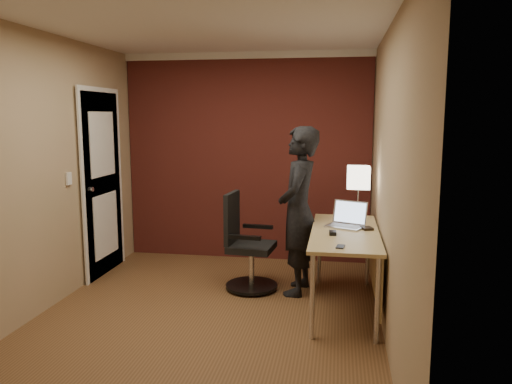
# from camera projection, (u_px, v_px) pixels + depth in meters

# --- Properties ---
(room) EXTENTS (4.00, 4.00, 4.00)m
(room) POSITION_uv_depth(u_px,v_px,m) (217.00, 150.00, 5.69)
(room) COLOR brown
(room) RESTS_ON ground
(desk) EXTENTS (0.60, 1.50, 0.73)m
(desk) POSITION_uv_depth(u_px,v_px,m) (353.00, 245.00, 4.50)
(desk) COLOR #D7BB7C
(desk) RESTS_ON ground
(desk_lamp) EXTENTS (0.22, 0.22, 0.54)m
(desk_lamp) POSITION_uv_depth(u_px,v_px,m) (358.00, 178.00, 4.93)
(desk_lamp) COLOR silver
(desk_lamp) RESTS_ON desk
(laptop) EXTENTS (0.41, 0.37, 0.23)m
(laptop) POSITION_uv_depth(u_px,v_px,m) (347.00, 220.00, 4.67)
(laptop) COLOR silver
(laptop) RESTS_ON desk
(mouse) EXTENTS (0.07, 0.10, 0.03)m
(mouse) POSITION_uv_depth(u_px,v_px,m) (333.00, 233.00, 4.35)
(mouse) COLOR black
(mouse) RESTS_ON desk
(phone) EXTENTS (0.08, 0.12, 0.01)m
(phone) POSITION_uv_depth(u_px,v_px,m) (340.00, 247.00, 3.94)
(phone) COLOR black
(phone) RESTS_ON desk
(wallet) EXTENTS (0.12, 0.13, 0.02)m
(wallet) POSITION_uv_depth(u_px,v_px,m) (367.00, 228.00, 4.55)
(wallet) COLOR black
(wallet) RESTS_ON desk
(office_chair) EXTENTS (0.53, 0.57, 0.97)m
(office_chair) POSITION_uv_depth(u_px,v_px,m) (246.00, 248.00, 5.06)
(office_chair) COLOR black
(office_chair) RESTS_ON ground
(person) EXTENTS (0.45, 0.64, 1.66)m
(person) POSITION_uv_depth(u_px,v_px,m) (299.00, 211.00, 4.90)
(person) COLOR black
(person) RESTS_ON ground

